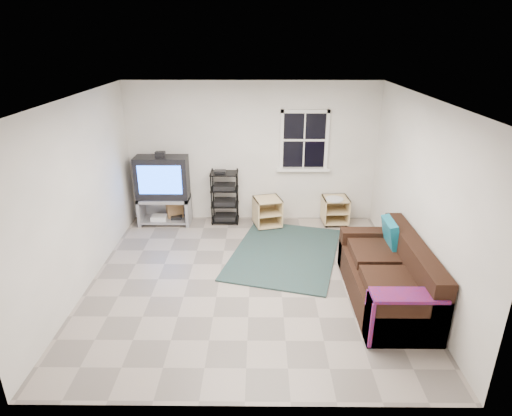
{
  "coord_description": "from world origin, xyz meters",
  "views": [
    {
      "loc": [
        0.14,
        -5.4,
        3.33
      ],
      "look_at": [
        0.09,
        0.4,
        0.97
      ],
      "focal_mm": 30.0,
      "sensor_mm": 36.0,
      "label": 1
    }
  ],
  "objects_px": {
    "tv_unit": "(163,185)",
    "av_rack": "(225,200)",
    "side_table_right": "(335,208)",
    "sofa": "(389,278)",
    "side_table_left": "(267,211)"
  },
  "relations": [
    {
      "from": "tv_unit",
      "to": "av_rack",
      "type": "height_order",
      "value": "tv_unit"
    },
    {
      "from": "tv_unit",
      "to": "side_table_left",
      "type": "xyz_separation_m",
      "value": [
        1.92,
        -0.11,
        -0.47
      ]
    },
    {
      "from": "av_rack",
      "to": "tv_unit",
      "type": "bearing_deg",
      "value": -177.24
    },
    {
      "from": "side_table_right",
      "to": "sofa",
      "type": "bearing_deg",
      "value": -83.15
    },
    {
      "from": "side_table_left",
      "to": "sofa",
      "type": "xyz_separation_m",
      "value": [
        1.59,
        -2.4,
        0.03
      ]
    },
    {
      "from": "tv_unit",
      "to": "av_rack",
      "type": "distance_m",
      "value": 1.18
    },
    {
      "from": "side_table_left",
      "to": "sofa",
      "type": "bearing_deg",
      "value": -56.59
    },
    {
      "from": "av_rack",
      "to": "side_table_left",
      "type": "xyz_separation_m",
      "value": [
        0.79,
        -0.17,
        -0.15
      ]
    },
    {
      "from": "av_rack",
      "to": "sofa",
      "type": "height_order",
      "value": "av_rack"
    },
    {
      "from": "tv_unit",
      "to": "av_rack",
      "type": "relative_size",
      "value": 1.37
    },
    {
      "from": "sofa",
      "to": "side_table_right",
      "type": "bearing_deg",
      "value": 96.85
    },
    {
      "from": "av_rack",
      "to": "side_table_left",
      "type": "distance_m",
      "value": 0.82
    },
    {
      "from": "side_table_right",
      "to": "sofa",
      "type": "relative_size",
      "value": 0.26
    },
    {
      "from": "tv_unit",
      "to": "side_table_right",
      "type": "distance_m",
      "value": 3.24
    },
    {
      "from": "tv_unit",
      "to": "side_table_right",
      "type": "height_order",
      "value": "tv_unit"
    }
  ]
}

